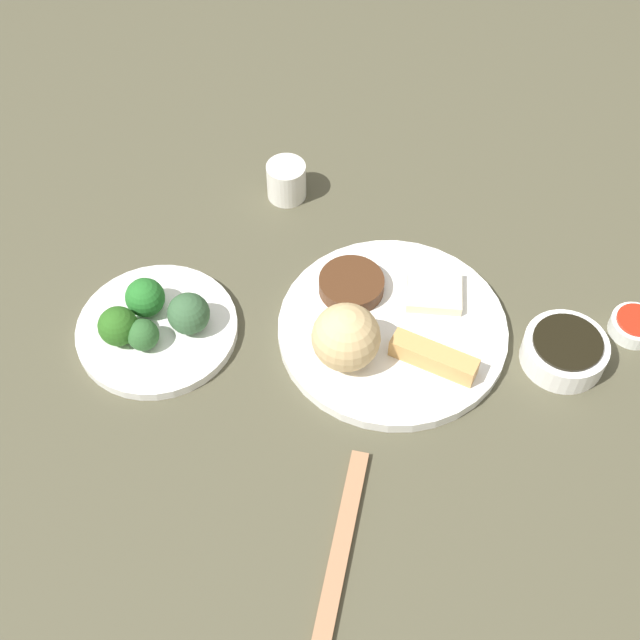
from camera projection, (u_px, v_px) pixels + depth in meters
tabletop at (390, 368)px, 1.07m from camera, size 2.20×2.20×0.02m
main_plate at (390, 329)px, 1.08m from camera, size 0.29×0.29×0.02m
rice_scoop at (346, 337)px, 1.02m from camera, size 0.08×0.08×0.08m
spring_roll at (434, 357)px, 1.03m from camera, size 0.07×0.11×0.03m
crab_rangoon_wonton at (434, 292)px, 1.10m from camera, size 0.06×0.07×0.01m
stir_fry_heap at (351, 285)px, 1.10m from camera, size 0.09×0.09×0.02m
broccoli_plate at (157, 329)px, 1.09m from camera, size 0.21×0.21×0.01m
broccoli_floret_0 at (119, 325)px, 1.05m from camera, size 0.05×0.05×0.05m
broccoli_floret_1 at (143, 335)px, 1.05m from camera, size 0.04×0.04×0.04m
broccoli_floret_2 at (189, 314)px, 1.06m from camera, size 0.05×0.05×0.05m
broccoli_floret_3 at (145, 297)px, 1.08m from camera, size 0.05×0.05×0.05m
soy_sauce_bowl at (564, 351)px, 1.05m from camera, size 0.10×0.10×0.04m
soy_sauce_bowl_liquid at (568, 342)px, 1.04m from camera, size 0.09×0.09×0.00m
sauce_ramekin_sweet_and_sour at (634, 326)px, 1.08m from camera, size 0.06×0.06×0.02m
sauce_ramekin_sweet_and_sour_liquid at (637, 320)px, 1.07m from camera, size 0.05×0.05×0.00m
teacup at (286, 181)px, 1.22m from camera, size 0.06×0.06×0.06m
chopsticks_pair at (341, 548)px, 0.91m from camera, size 0.23×0.05×0.01m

